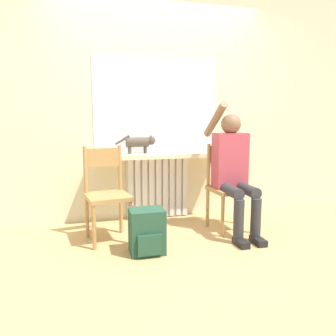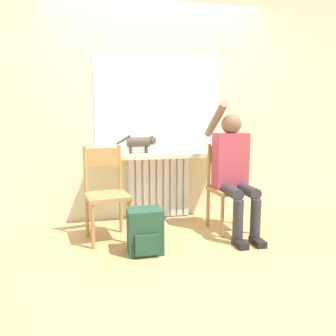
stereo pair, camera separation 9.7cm
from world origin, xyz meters
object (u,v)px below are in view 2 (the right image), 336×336
Objects in this scene: cat at (141,142)px; backpack at (145,231)px; chair_right at (228,186)px; person at (234,167)px; chair_left at (106,192)px.

backpack is (-0.12, -0.94, -0.72)m from cat.
chair_right is 0.67× the size of person.
cat is at bearing 40.85° from chair_left.
cat reaches higher than backpack.
chair_left is at bearing -130.11° from cat.
person is 1.08m from cat.
chair_right is at bearing 23.92° from backpack.
chair_left and chair_right have the same top height.
cat reaches higher than chair_left.
person reaches higher than backpack.
person is at bearing 18.44° from backpack.
chair_left is 2.31× the size of backpack.
chair_right is at bearing -9.02° from chair_left.
backpack is (-0.97, -0.43, -0.28)m from chair_right.
backpack is at bearing -160.08° from chair_right.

